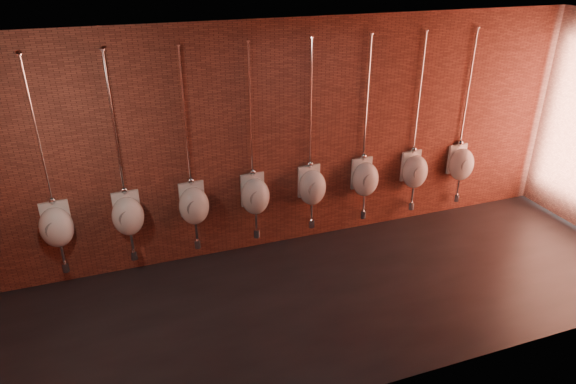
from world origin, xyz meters
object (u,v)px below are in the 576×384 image
Objects in this scene: urinal_3 at (255,195)px; urinal_7 at (461,163)px; urinal_2 at (194,205)px; urinal_4 at (312,186)px; urinal_5 at (365,178)px; urinal_1 at (128,215)px; urinal_0 at (56,226)px; urinal_6 at (415,170)px.

urinal_3 is 1.00× the size of urinal_7.
urinal_2 is 1.00× the size of urinal_4.
urinal_5 is 1.69m from urinal_7.
urinal_4 is (0.85, 0.00, 0.00)m from urinal_3.
urinal_1 and urinal_3 have the same top height.
urinal_0 is at bearing 180.00° from urinal_2.
urinal_1 is 1.69m from urinal_3.
urinal_0 is 1.00× the size of urinal_3.
urinal_0 is at bearing 180.00° from urinal_3.
urinal_1 is 2.54m from urinal_4.
urinal_6 is (5.08, 0.00, 0.00)m from urinal_0.
urinal_4 is at bearing 0.00° from urinal_2.
urinal_0 and urinal_6 have the same top height.
urinal_4 is (3.39, 0.00, 0.00)m from urinal_0.
urinal_5 is (0.85, 0.00, 0.00)m from urinal_4.
urinal_6 is at bearing 0.00° from urinal_5.
urinal_3 and urinal_6 have the same top height.
urinal_4 and urinal_5 have the same top height.
urinal_1 is at bearing 180.00° from urinal_6.
urinal_0 and urinal_5 have the same top height.
urinal_5 is (1.69, 0.00, 0.00)m from urinal_3.
urinal_2 and urinal_3 have the same top height.
urinal_1 and urinal_7 have the same top height.
urinal_7 is at bearing 0.00° from urinal_0.
urinal_5 is at bearing 0.00° from urinal_2.
urinal_1 and urinal_6 have the same top height.
urinal_4 is (2.54, 0.00, 0.00)m from urinal_1.
urinal_3 is at bearing 180.00° from urinal_5.
urinal_5 and urinal_7 have the same top height.
urinal_2 is at bearing 180.00° from urinal_4.
urinal_0 is at bearing 180.00° from urinal_7.
urinal_2 and urinal_5 have the same top height.
urinal_7 is at bearing 0.00° from urinal_3.
urinal_6 is at bearing 0.00° from urinal_1.
urinal_4 is 1.00× the size of urinal_7.
urinal_4 is at bearing 180.00° from urinal_5.
urinal_4 is at bearing 180.00° from urinal_6.
urinal_4 is 2.54m from urinal_7.
urinal_7 is at bearing 0.00° from urinal_2.
urinal_1 and urinal_5 have the same top height.
urinal_6 is 0.85m from urinal_7.
urinal_7 is (1.69, 0.00, 0.00)m from urinal_5.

